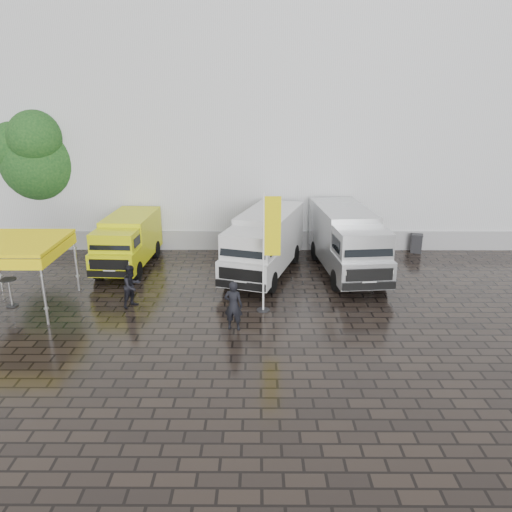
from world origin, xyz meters
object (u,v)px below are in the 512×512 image
at_px(van_yellow, 128,243).
at_px(person_tent, 132,286).
at_px(van_silver, 347,243).
at_px(flagpole, 268,247).
at_px(person_front, 233,306).
at_px(canopy_tent, 13,245).
at_px(van_white, 264,245).
at_px(cocktail_table, 10,293).
at_px(wheelie_bin, 416,243).

bearing_deg(van_yellow, person_tent, -71.11).
relative_size(van_silver, flagpole, 1.44).
height_order(person_front, person_tent, person_front).
xyz_separation_m(flagpole, person_front, (-1.24, -1.58, -1.65)).
xyz_separation_m(canopy_tent, person_front, (8.34, -1.92, -1.60)).
distance_m(canopy_tent, flagpole, 9.58).
bearing_deg(van_white, person_tent, -126.91).
height_order(van_yellow, person_front, van_yellow).
xyz_separation_m(cocktail_table, person_tent, (4.75, 0.01, 0.28)).
xyz_separation_m(van_white, flagpole, (0.11, -4.08, 1.16)).
distance_m(van_yellow, person_tent, 4.82).
xyz_separation_m(cocktail_table, wheelie_bin, (17.87, 7.02, -0.08)).
xyz_separation_m(canopy_tent, cocktail_table, (-0.43, 0.03, -1.94)).
bearing_deg(wheelie_bin, van_silver, -126.32).
bearing_deg(wheelie_bin, person_tent, -135.09).
xyz_separation_m(person_front, person_tent, (-4.02, 1.96, -0.06)).
distance_m(van_yellow, cocktail_table, 5.82).
bearing_deg(wheelie_bin, flagpole, -120.01).
xyz_separation_m(canopy_tent, person_tent, (4.32, 0.04, -1.66)).
bearing_deg(person_front, flagpole, -117.60).
bearing_deg(canopy_tent, person_tent, 0.57).
bearing_deg(van_yellow, canopy_tent, -119.67).
xyz_separation_m(cocktail_table, person_front, (8.77, -1.94, 0.34)).
relative_size(van_yellow, wheelie_bin, 5.34).
distance_m(flagpole, cocktail_table, 10.21).
xyz_separation_m(van_yellow, person_tent, (1.29, -4.63, -0.35)).
xyz_separation_m(van_yellow, van_silver, (10.22, -0.77, 0.24)).
distance_m(van_yellow, van_silver, 10.25).
height_order(wheelie_bin, person_front, person_front).
height_order(van_silver, wheelie_bin, van_silver).
distance_m(van_yellow, canopy_tent, 5.71).
bearing_deg(van_silver, wheelie_bin, 31.02).
bearing_deg(person_front, van_silver, -119.74).
relative_size(canopy_tent, person_tent, 2.05).
height_order(van_yellow, flagpole, flagpole).
relative_size(van_white, cocktail_table, 5.70).
xyz_separation_m(van_silver, flagpole, (-3.67, -4.23, 1.11)).
bearing_deg(person_tent, van_yellow, 50.65).
xyz_separation_m(van_white, wheelie_bin, (7.98, 3.31, -0.91)).
height_order(van_white, van_silver, van_silver).
bearing_deg(canopy_tent, van_yellow, 57.05).
height_order(van_white, person_tent, van_white).
relative_size(flagpole, person_front, 2.56).
height_order(van_silver, person_front, van_silver).
relative_size(van_silver, canopy_tent, 1.92).
relative_size(van_silver, person_front, 3.69).
height_order(van_white, canopy_tent, van_white).
bearing_deg(van_silver, canopy_tent, -169.43).
bearing_deg(cocktail_table, person_front, -12.51).
distance_m(cocktail_table, person_tent, 4.76).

